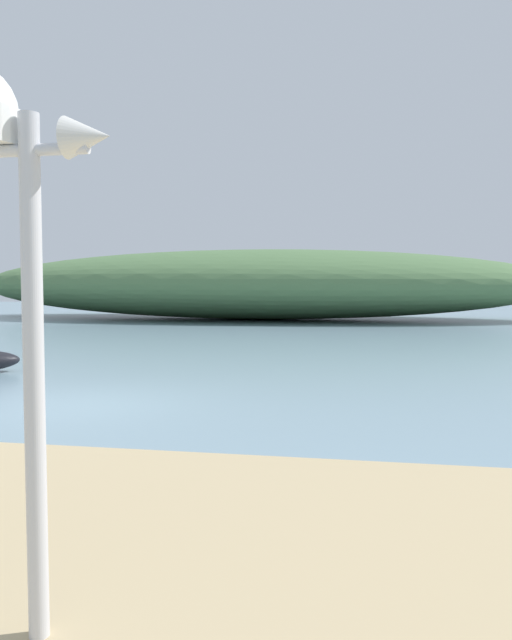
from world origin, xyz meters
The scene contains 2 objects.
ground_plane centered at (0.00, 0.00, 0.00)m, with size 120.00×120.00×0.00m, color #7A99A8.
distant_hill centered at (-1.90, 28.78, 2.22)m, with size 37.59×12.63×4.45m, color #517547.
Camera 1 is at (5.49, -10.86, 2.29)m, focal length 35.06 mm.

